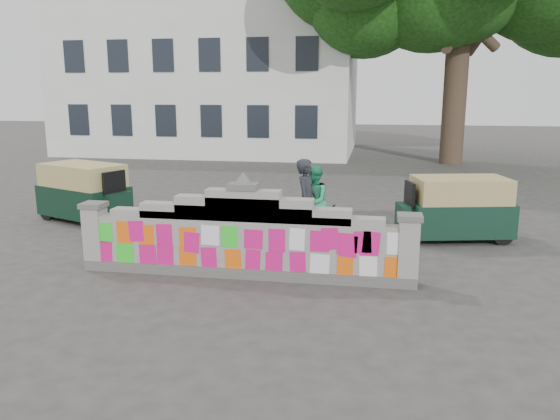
{
  "coord_description": "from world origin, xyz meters",
  "views": [
    {
      "loc": [
        2.38,
        -9.64,
        3.45
      ],
      "look_at": [
        0.51,
        1.0,
        1.1
      ],
      "focal_mm": 35.0,
      "sensor_mm": 36.0,
      "label": 1
    }
  ],
  "objects_px": {
    "cyclist_rider": "(306,213)",
    "rickshaw_right": "(456,208)",
    "pedestrian": "(313,202)",
    "cyclist_bike": "(306,230)",
    "rickshaw_left": "(85,192)"
  },
  "relations": [
    {
      "from": "cyclist_bike",
      "to": "rickshaw_left",
      "type": "height_order",
      "value": "rickshaw_left"
    },
    {
      "from": "cyclist_bike",
      "to": "pedestrian",
      "type": "bearing_deg",
      "value": 7.49
    },
    {
      "from": "cyclist_rider",
      "to": "rickshaw_left",
      "type": "distance_m",
      "value": 6.61
    },
    {
      "from": "rickshaw_right",
      "to": "cyclist_rider",
      "type": "bearing_deg",
      "value": 15.69
    },
    {
      "from": "rickshaw_right",
      "to": "cyclist_bike",
      "type": "bearing_deg",
      "value": 15.69
    },
    {
      "from": "cyclist_bike",
      "to": "pedestrian",
      "type": "height_order",
      "value": "pedestrian"
    },
    {
      "from": "rickshaw_right",
      "to": "pedestrian",
      "type": "bearing_deg",
      "value": -4.87
    },
    {
      "from": "rickshaw_left",
      "to": "cyclist_rider",
      "type": "bearing_deg",
      "value": 4.45
    },
    {
      "from": "cyclist_rider",
      "to": "rickshaw_left",
      "type": "xyz_separation_m",
      "value": [
        -6.28,
        2.07,
        -0.11
      ]
    },
    {
      "from": "cyclist_bike",
      "to": "rickshaw_right",
      "type": "relative_size",
      "value": 0.74
    },
    {
      "from": "cyclist_bike",
      "to": "rickshaw_left",
      "type": "distance_m",
      "value": 6.62
    },
    {
      "from": "pedestrian",
      "to": "rickshaw_right",
      "type": "distance_m",
      "value": 3.37
    },
    {
      "from": "cyclist_rider",
      "to": "rickshaw_right",
      "type": "xyz_separation_m",
      "value": [
        3.34,
        1.79,
        -0.14
      ]
    },
    {
      "from": "cyclist_rider",
      "to": "rickshaw_right",
      "type": "height_order",
      "value": "cyclist_rider"
    },
    {
      "from": "cyclist_bike",
      "to": "pedestrian",
      "type": "distance_m",
      "value": 1.39
    }
  ]
}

